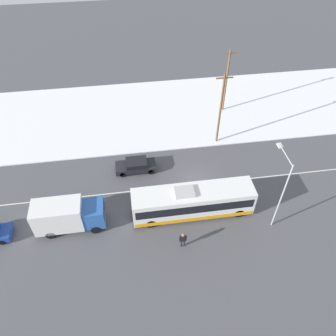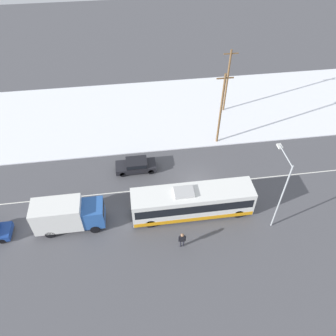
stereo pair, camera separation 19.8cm
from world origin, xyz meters
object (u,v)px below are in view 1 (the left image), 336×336
at_px(city_bus, 193,202).
at_px(utility_pole_snowlot, 226,81).
at_px(box_truck, 67,215).
at_px(pedestrian_at_stop, 183,239).
at_px(streetlamp, 282,185).
at_px(utility_pole_roadside, 221,109).
at_px(sedan_car, 136,165).

xyz_separation_m(city_bus, utility_pole_snowlot, (7.44, 16.35, 2.87)).
xyz_separation_m(city_bus, box_truck, (-11.51, -0.03, 0.16)).
height_order(city_bus, pedestrian_at_stop, city_bus).
relative_size(box_truck, streetlamp, 0.81).
xyz_separation_m(box_truck, utility_pole_roadside, (16.50, 10.10, 2.95)).
bearing_deg(utility_pole_roadside, utility_pole_snowlot, 68.73).
bearing_deg(sedan_car, box_truck, 44.90).
distance_m(city_bus, utility_pole_snowlot, 18.20).
height_order(streetlamp, utility_pole_snowlot, utility_pole_snowlot).
distance_m(pedestrian_at_stop, utility_pole_roadside, 15.58).
distance_m(sedan_car, utility_pole_snowlot, 16.18).
relative_size(sedan_car, pedestrian_at_stop, 2.36).
bearing_deg(utility_pole_roadside, box_truck, -148.52).
height_order(city_bus, utility_pole_roadside, utility_pole_roadside).
relative_size(city_bus, sedan_car, 2.63).
bearing_deg(box_truck, pedestrian_at_stop, -19.80).
height_order(sedan_car, pedestrian_at_stop, pedestrian_at_stop).
bearing_deg(box_truck, sedan_car, 44.90).
relative_size(streetlamp, utility_pole_snowlot, 0.92).
bearing_deg(streetlamp, utility_pole_snowlot, 88.95).
bearing_deg(city_bus, utility_pole_snowlot, 65.54).
relative_size(city_bus, box_truck, 1.82).
bearing_deg(city_bus, box_truck, -179.85).
xyz_separation_m(sedan_car, streetlamp, (12.00, -8.52, 4.17)).
bearing_deg(box_truck, utility_pole_roadside, 31.48).
xyz_separation_m(pedestrian_at_stop, streetlamp, (8.67, 1.64, 3.80)).
distance_m(city_bus, utility_pole_roadside, 11.66).
height_order(pedestrian_at_stop, utility_pole_roadside, utility_pole_roadside).
xyz_separation_m(sedan_car, utility_pole_snowlot, (12.34, 9.80, 3.68)).
distance_m(city_bus, box_truck, 11.51).
xyz_separation_m(sedan_car, pedestrian_at_stop, (3.33, -10.16, 0.37)).
distance_m(city_bus, sedan_car, 8.22).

